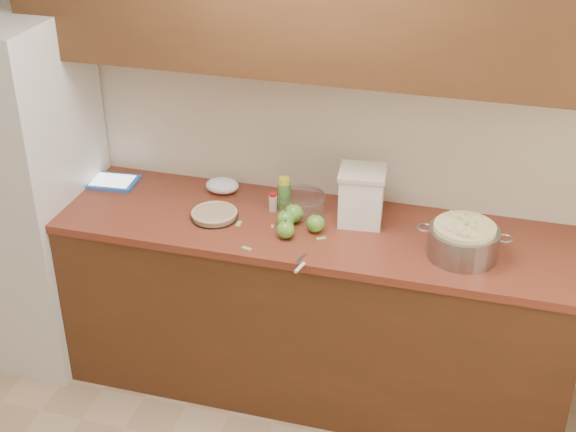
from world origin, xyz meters
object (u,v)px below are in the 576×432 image
(tablet, at_px, (113,182))
(pie, at_px, (214,214))
(flour_canister, at_px, (362,196))
(colander, at_px, (463,241))

(tablet, bearing_deg, pie, -22.32)
(flour_canister, relative_size, tablet, 1.00)
(pie, distance_m, flour_canister, 0.69)
(pie, relative_size, tablet, 0.87)
(flour_canister, bearing_deg, colander, -20.92)
(pie, xyz_separation_m, tablet, (-0.62, 0.20, -0.01))
(pie, relative_size, flour_canister, 0.87)
(flour_canister, xyz_separation_m, tablet, (-1.28, 0.04, -0.12))
(pie, height_order, tablet, pie)
(flour_canister, distance_m, tablet, 1.29)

